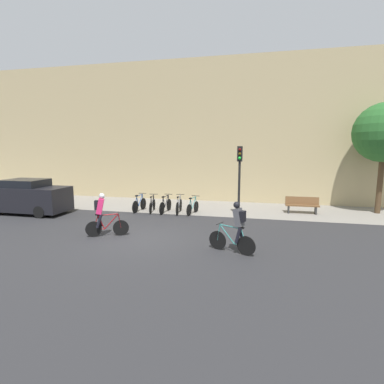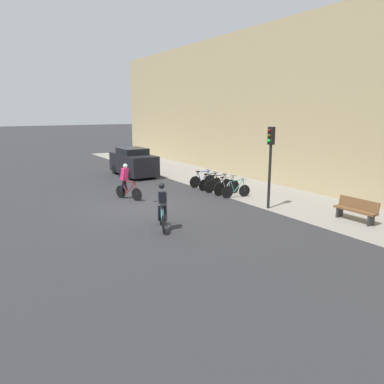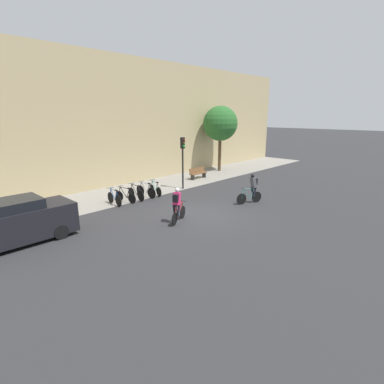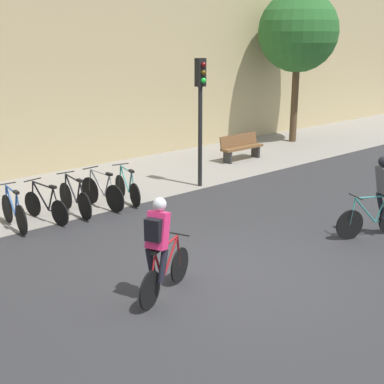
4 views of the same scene
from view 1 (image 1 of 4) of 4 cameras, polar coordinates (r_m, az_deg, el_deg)
ground at (r=11.93m, az=-9.90°, el=-8.88°), size 200.00×200.00×0.00m
kerb_strip at (r=18.15m, az=-1.63°, el=-2.75°), size 44.00×4.50×0.01m
building_facade at (r=20.31m, az=0.16°, el=11.47°), size 44.00×0.60×9.19m
cyclist_pink at (r=12.42m, az=-16.76°, el=-3.92°), size 1.56×0.76×1.76m
cyclist_grey at (r=10.12m, az=8.50°, el=-6.44°), size 1.63×0.72×1.77m
parked_bike_0 at (r=16.96m, az=-10.00°, el=-2.31°), size 0.46×1.63×0.97m
parked_bike_1 at (r=16.68m, az=-7.57°, el=-2.50°), size 0.46×1.65×0.94m
parked_bike_2 at (r=16.43m, az=-5.08°, el=-2.56°), size 0.46×1.73×0.97m
parked_bike_3 at (r=16.21m, az=-2.50°, el=-2.65°), size 0.46×1.73×0.98m
parked_bike_4 at (r=16.03m, az=0.13°, el=-2.87°), size 0.46×1.56×0.94m
traffic_light_pole at (r=15.29m, az=9.04°, el=4.47°), size 0.26×0.30×3.60m
bench at (r=17.22m, az=20.22°, el=-2.30°), size 1.74×0.44×0.89m
parked_car at (r=18.36m, az=-28.74°, el=-0.84°), size 4.30×1.84×1.85m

